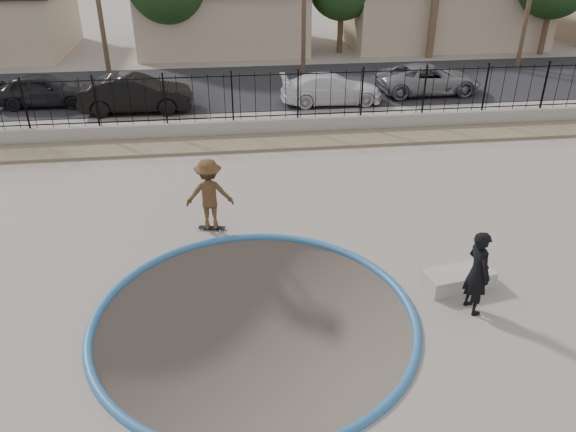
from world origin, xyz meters
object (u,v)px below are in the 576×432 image
(car_b, at_px, (136,94))
(videographer, at_px, (478,272))
(car_a, at_px, (44,89))
(concrete_ledge, at_px, (458,279))
(car_c, at_px, (331,89))
(car_d, at_px, (428,79))
(skater, at_px, (210,197))
(skateboard, at_px, (212,228))

(car_b, bearing_deg, videographer, -148.60)
(car_a, xyz_separation_m, car_b, (4.13, -1.37, 0.05))
(concrete_ledge, relative_size, car_c, 0.35)
(car_c, bearing_deg, car_d, -78.73)
(skater, relative_size, car_a, 0.46)
(videographer, xyz_separation_m, concrete_ledge, (0.04, 0.87, -0.77))
(videographer, bearing_deg, skateboard, 44.61)
(skateboard, distance_m, concrete_ledge, 6.58)
(skateboard, height_order, car_b, car_b)
(car_d, bearing_deg, skater, 137.21)
(videographer, bearing_deg, concrete_ledge, -11.32)
(concrete_ledge, bearing_deg, car_d, 73.19)
(car_a, bearing_deg, videographer, -140.31)
(car_b, height_order, car_c, car_b)
(skateboard, relative_size, car_a, 0.18)
(car_c, bearing_deg, car_a, 84.59)
(skateboard, bearing_deg, videographer, -25.07)
(skater, relative_size, car_c, 0.43)
(concrete_ledge, height_order, car_c, car_c)
(skater, distance_m, videographer, 7.03)
(concrete_ledge, xyz_separation_m, car_d, (4.57, 15.12, 0.51))
(skateboard, relative_size, concrete_ledge, 0.47)
(skater, relative_size, concrete_ledge, 1.23)
(videographer, relative_size, car_b, 0.42)
(car_c, xyz_separation_m, car_d, (4.84, 0.96, 0.02))
(skateboard, xyz_separation_m, videographer, (5.61, -4.22, 0.92))
(skater, xyz_separation_m, videographer, (5.61, -4.22, -0.01))
(skater, bearing_deg, concrete_ledge, 151.21)
(skater, relative_size, car_b, 0.42)
(car_a, distance_m, car_c, 12.70)
(skateboard, height_order, concrete_ledge, concrete_ledge)
(videographer, bearing_deg, skater, 44.61)
(skater, xyz_separation_m, car_c, (5.39, 10.81, -0.29))
(skater, height_order, concrete_ledge, skater)
(car_c, relative_size, car_d, 0.93)
(skater, bearing_deg, car_d, -129.12)
(car_a, relative_size, car_c, 0.94)
(videographer, relative_size, concrete_ledge, 1.22)
(car_b, bearing_deg, skater, -162.69)
(skateboard, distance_m, car_a, 14.05)
(videographer, distance_m, car_a, 20.72)
(skateboard, xyz_separation_m, car_c, (5.39, 10.81, 0.64))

